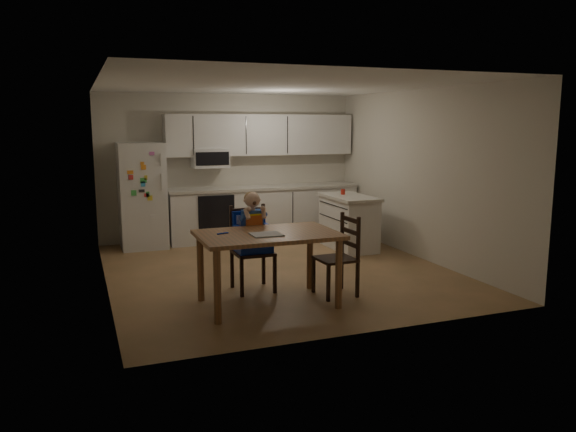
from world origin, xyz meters
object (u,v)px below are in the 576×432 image
(kitchen_island, at_px, (349,222))
(red_cup, at_px, (343,192))
(dining_table, at_px, (268,243))
(chair_side, at_px, (343,250))
(chair_booster, at_px, (251,231))
(refrigerator, at_px, (142,196))

(kitchen_island, xyz_separation_m, red_cup, (-0.02, 0.17, 0.47))
(dining_table, distance_m, chair_side, 0.96)
(red_cup, relative_size, chair_booster, 0.07)
(red_cup, xyz_separation_m, chair_side, (-1.16, -2.35, -0.37))
(refrigerator, height_order, red_cup, refrigerator)
(dining_table, bearing_deg, chair_side, 3.32)
(kitchen_island, height_order, chair_side, chair_side)
(refrigerator, xyz_separation_m, chair_side, (1.90, -3.44, -0.31))
(chair_side, bearing_deg, dining_table, -89.56)
(kitchen_island, bearing_deg, refrigerator, 157.82)
(red_cup, bearing_deg, chair_booster, -139.64)
(refrigerator, relative_size, red_cup, 19.53)
(red_cup, xyz_separation_m, chair_booster, (-2.10, -1.79, -0.18))
(red_cup, height_order, dining_table, red_cup)
(chair_booster, bearing_deg, red_cup, 39.50)
(chair_booster, bearing_deg, kitchen_island, 36.34)
(chair_side, bearing_deg, chair_booster, -123.76)
(red_cup, distance_m, chair_side, 2.65)
(refrigerator, xyz_separation_m, red_cup, (3.06, -1.09, 0.05))
(kitchen_island, distance_m, chair_side, 2.48)
(red_cup, bearing_deg, refrigerator, 160.48)
(refrigerator, bearing_deg, kitchen_island, -22.18)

